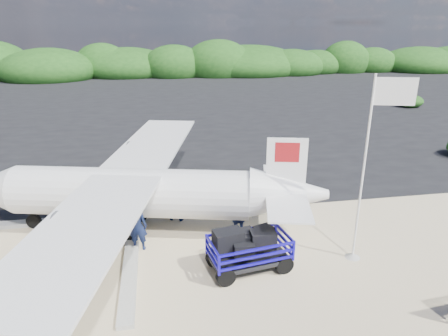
% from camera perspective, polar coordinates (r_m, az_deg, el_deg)
% --- Properties ---
extents(ground, '(160.00, 160.00, 0.00)m').
position_cam_1_polar(ground, '(14.18, 5.64, -14.62)').
color(ground, beige).
extents(asphalt_apron, '(90.00, 50.00, 0.04)m').
position_cam_1_polar(asphalt_apron, '(42.11, -5.15, 8.97)').
color(asphalt_apron, '#B2B2B2').
rests_on(asphalt_apron, ground).
extents(vegetation_band, '(124.00, 8.00, 4.40)m').
position_cam_1_polar(vegetation_band, '(66.77, -7.03, 13.00)').
color(vegetation_band, '#B2B2B2').
rests_on(vegetation_band, ground).
extents(baggage_cart, '(3.18, 2.14, 1.47)m').
position_cam_1_polar(baggage_cart, '(14.30, 3.56, -14.22)').
color(baggage_cart, '#140BB2').
rests_on(baggage_cart, ground).
extents(flagpole, '(1.41, 0.88, 6.57)m').
position_cam_1_polar(flagpole, '(15.62, 17.86, -12.04)').
color(flagpole, white).
rests_on(flagpole, ground).
extents(crew_a, '(0.79, 0.60, 1.93)m').
position_cam_1_polar(crew_a, '(15.26, -12.26, -8.08)').
color(crew_a, '#121D47').
rests_on(crew_a, ground).
extents(crew_b, '(1.18, 1.06, 1.98)m').
position_cam_1_polar(crew_b, '(17.27, -7.17, -4.23)').
color(crew_b, '#121D47').
rests_on(crew_b, ground).
extents(crew_c, '(1.11, 0.49, 1.88)m').
position_cam_1_polar(crew_c, '(15.62, 2.16, -7.01)').
color(crew_c, '#121D47').
rests_on(crew_c, ground).
extents(aircraft_large, '(20.80, 20.80, 5.17)m').
position_cam_1_polar(aircraft_large, '(36.74, 17.48, 6.49)').
color(aircraft_large, '#B2B2B2').
rests_on(aircraft_large, ground).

